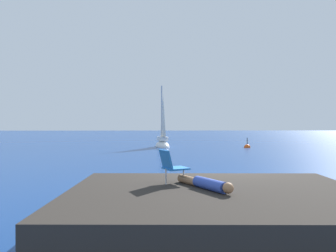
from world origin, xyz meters
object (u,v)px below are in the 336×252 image
(sailboat_near, at_px, (162,143))
(marker_buoy, at_px, (247,148))
(beach_chair, at_px, (171,165))
(person_sunbather, at_px, (206,184))

(sailboat_near, relative_size, marker_buoy, 5.32)
(beach_chair, distance_m, marker_buoy, 20.67)
(beach_chair, bearing_deg, marker_buoy, 44.31)
(person_sunbather, distance_m, beach_chair, 1.00)
(marker_buoy, bearing_deg, person_sunbather, -107.99)
(sailboat_near, relative_size, beach_chair, 7.54)
(beach_chair, relative_size, marker_buoy, 0.71)
(sailboat_near, bearing_deg, beach_chair, 168.36)
(person_sunbather, height_order, marker_buoy, person_sunbather)
(sailboat_near, bearing_deg, marker_buoy, -109.98)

